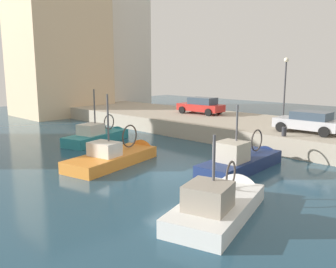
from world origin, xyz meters
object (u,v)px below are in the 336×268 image
(fishing_boat_orange, at_px, (118,161))
(parked_car_red, at_px, (201,106))
(quay_streetlamp, at_px, (285,79))
(fishing_boat_teal, at_px, (100,140))
(fishing_boat_white, at_px, (221,209))
(fishing_boat_navy, at_px, (244,166))
(parked_car_silver, at_px, (309,122))
(mooring_bollard_mid, at_px, (284,132))

(fishing_boat_orange, distance_m, parked_car_red, 13.94)
(quay_streetlamp, bearing_deg, fishing_boat_orange, 167.83)
(fishing_boat_orange, xyz_separation_m, parked_car_red, (13.02, 4.62, 1.85))
(fishing_boat_teal, bearing_deg, fishing_boat_orange, -115.89)
(fishing_boat_teal, distance_m, fishing_boat_white, 14.59)
(fishing_boat_white, height_order, quay_streetlamp, quay_streetlamp)
(fishing_boat_navy, xyz_separation_m, parked_car_silver, (6.32, -0.64, 1.76))
(fishing_boat_teal, bearing_deg, fishing_boat_navy, -84.23)
(fishing_boat_teal, xyz_separation_m, fishing_boat_white, (-4.40, -13.91, -0.00))
(fishing_boat_orange, relative_size, fishing_boat_teal, 1.07)
(fishing_boat_orange, distance_m, parked_car_silver, 12.15)
(fishing_boat_orange, height_order, parked_car_red, fishing_boat_orange)
(fishing_boat_teal, height_order, parked_car_red, fishing_boat_teal)
(parked_car_red, xyz_separation_m, mooring_bollard_mid, (-5.01, -10.46, -0.48))
(fishing_boat_orange, bearing_deg, parked_car_red, 19.54)
(fishing_boat_teal, height_order, fishing_boat_white, fishing_boat_teal)
(mooring_bollard_mid, bearing_deg, fishing_boat_teal, 114.79)
(fishing_boat_orange, height_order, parked_car_silver, fishing_boat_orange)
(fishing_boat_orange, height_order, fishing_boat_white, fishing_boat_orange)
(fishing_boat_teal, distance_m, mooring_bollard_mid, 12.69)
(fishing_boat_teal, xyz_separation_m, quay_streetlamp, (10.94, -8.56, 4.33))
(parked_car_red, bearing_deg, fishing_boat_white, -138.69)
(parked_car_red, distance_m, parked_car_silver, 11.35)
(parked_car_silver, bearing_deg, parked_car_red, 75.55)
(fishing_boat_teal, xyz_separation_m, parked_car_red, (10.29, -1.00, 1.83))
(fishing_boat_navy, height_order, mooring_bollard_mid, fishing_boat_navy)
(parked_car_red, height_order, quay_streetlamp, quay_streetlamp)
(fishing_boat_navy, bearing_deg, parked_car_red, 48.54)
(fishing_boat_orange, xyz_separation_m, mooring_bollard_mid, (8.01, -5.84, 1.37))
(mooring_bollard_mid, bearing_deg, fishing_boat_orange, 143.94)
(parked_car_red, bearing_deg, quay_streetlamp, -85.13)
(fishing_boat_navy, height_order, fishing_boat_teal, fishing_boat_teal)
(fishing_boat_teal, bearing_deg, parked_car_silver, -58.10)
(fishing_boat_white, distance_m, parked_car_silver, 12.15)
(parked_car_silver, bearing_deg, fishing_boat_teal, 121.90)
(fishing_boat_orange, relative_size, fishing_boat_white, 1.11)
(parked_car_silver, xyz_separation_m, mooring_bollard_mid, (-2.17, 0.54, -0.43))
(parked_car_silver, distance_m, quay_streetlamp, 5.51)
(fishing_boat_orange, distance_m, quay_streetlamp, 14.64)
(fishing_boat_white, height_order, parked_car_red, fishing_boat_white)
(fishing_boat_white, xyz_separation_m, parked_car_red, (14.70, 12.92, 1.83))
(parked_car_red, distance_m, mooring_bollard_mid, 11.60)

